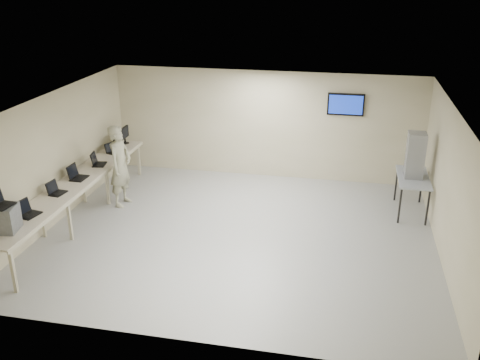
% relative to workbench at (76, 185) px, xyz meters
% --- Properties ---
extents(room, '(8.01, 7.01, 2.81)m').
position_rel_workbench_xyz_m(room, '(3.62, 0.06, 0.58)').
color(room, '#999993').
rests_on(room, ground).
extents(workbench, '(0.76, 6.00, 0.90)m').
position_rel_workbench_xyz_m(workbench, '(0.00, 0.00, 0.00)').
color(workbench, '#BFB292').
rests_on(workbench, ground).
extents(equipment_box, '(0.47, 0.51, 0.46)m').
position_rel_workbench_xyz_m(equipment_box, '(-0.06, -2.35, 0.31)').
color(equipment_box, gray).
rests_on(equipment_box, workbench).
extents(laptop_0, '(0.38, 0.43, 0.30)m').
position_rel_workbench_xyz_m(laptop_0, '(-0.07, -1.72, 0.15)').
color(laptop_0, black).
rests_on(laptop_0, workbench).
extents(laptop_1, '(0.32, 0.37, 0.27)m').
position_rel_workbench_xyz_m(laptop_1, '(-0.08, -0.68, 0.14)').
color(laptop_1, black).
rests_on(laptop_1, workbench).
extents(laptop_2, '(0.34, 0.41, 0.31)m').
position_rel_workbench_xyz_m(laptop_2, '(-0.06, 0.18, 0.15)').
color(laptop_2, black).
rests_on(laptop_2, workbench).
extents(laptop_3, '(0.37, 0.41, 0.29)m').
position_rel_workbench_xyz_m(laptop_3, '(-0.01, 1.09, 0.15)').
color(laptop_3, black).
rests_on(laptop_3, workbench).
extents(laptop_4, '(0.36, 0.38, 0.25)m').
position_rel_workbench_xyz_m(laptop_4, '(-0.02, 1.97, 0.14)').
color(laptop_4, black).
rests_on(laptop_4, workbench).
extents(monitor_near, '(0.18, 0.42, 0.41)m').
position_rel_workbench_xyz_m(monitor_near, '(-0.01, 2.30, 0.32)').
color(monitor_near, black).
rests_on(monitor_near, workbench).
extents(monitor_far, '(0.20, 0.45, 0.44)m').
position_rel_workbench_xyz_m(monitor_far, '(-0.01, 2.75, 0.34)').
color(monitor_far, black).
rests_on(monitor_far, workbench).
extents(soldier, '(0.53, 0.74, 1.91)m').
position_rel_workbench_xyz_m(soldier, '(0.62, 0.97, 0.13)').
color(soldier, gray).
rests_on(soldier, ground).
extents(side_table, '(0.67, 1.45, 0.87)m').
position_rel_workbench_xyz_m(side_table, '(7.19, 1.87, -0.03)').
color(side_table, '#90959E').
rests_on(side_table, ground).
extents(storage_bins, '(0.38, 0.43, 1.01)m').
position_rel_workbench_xyz_m(storage_bins, '(7.17, 1.87, 0.55)').
color(storage_bins, gray).
rests_on(storage_bins, side_table).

